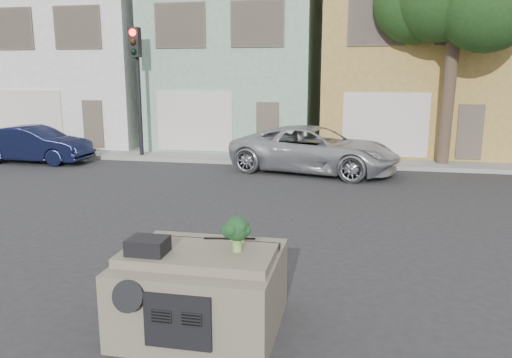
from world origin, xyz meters
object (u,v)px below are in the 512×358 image
(navy_sedan, at_px, (37,162))
(traffic_signal, at_px, (138,94))
(silver_pickup, at_px, (314,172))
(broccoli, at_px, (237,234))

(navy_sedan, height_order, traffic_signal, traffic_signal)
(traffic_signal, bearing_deg, silver_pickup, -11.38)
(silver_pickup, relative_size, broccoli, 12.26)
(navy_sedan, distance_m, silver_pickup, 10.60)
(navy_sedan, height_order, silver_pickup, silver_pickup)
(navy_sedan, distance_m, traffic_signal, 4.67)
(traffic_signal, height_order, broccoli, traffic_signal)
(traffic_signal, distance_m, broccoli, 14.42)
(traffic_signal, bearing_deg, navy_sedan, -156.11)
(silver_pickup, distance_m, traffic_signal, 7.61)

